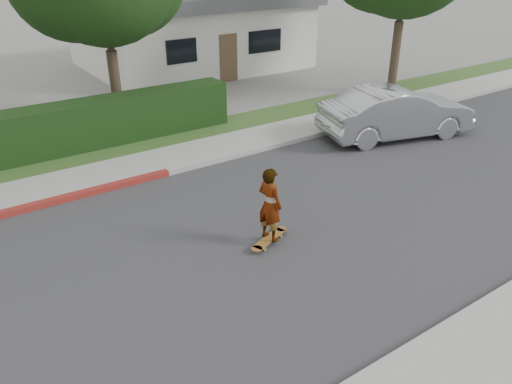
# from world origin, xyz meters

# --- Properties ---
(ground) EXTENTS (120.00, 120.00, 0.00)m
(ground) POSITION_xyz_m (0.00, 0.00, 0.00)
(ground) COLOR slate
(ground) RESTS_ON ground
(road) EXTENTS (60.00, 8.00, 0.01)m
(road) POSITION_xyz_m (0.00, 0.00, 0.01)
(road) COLOR #2D2D30
(road) RESTS_ON ground
(curb_far) EXTENTS (60.00, 0.20, 0.15)m
(curb_far) POSITION_xyz_m (0.00, 4.10, 0.07)
(curb_far) COLOR #9E9E99
(curb_far) RESTS_ON ground
(sidewalk_far) EXTENTS (60.00, 1.60, 0.12)m
(sidewalk_far) POSITION_xyz_m (0.00, 5.00, 0.06)
(sidewalk_far) COLOR gray
(sidewalk_far) RESTS_ON ground
(planting_strip) EXTENTS (60.00, 1.60, 0.10)m
(planting_strip) POSITION_xyz_m (0.00, 6.60, 0.05)
(planting_strip) COLOR #2D4C1E
(planting_strip) RESTS_ON ground
(house) EXTENTS (10.60, 8.60, 4.30)m
(house) POSITION_xyz_m (8.00, 16.00, 2.10)
(house) COLOR beige
(house) RESTS_ON ground
(skateboard) EXTENTS (1.18, 0.64, 0.11)m
(skateboard) POSITION_xyz_m (1.29, -0.28, 0.10)
(skateboard) COLOR #AE922F
(skateboard) RESTS_ON ground
(skateboarder) EXTENTS (0.49, 0.65, 1.60)m
(skateboarder) POSITION_xyz_m (1.29, -0.28, 0.92)
(skateboarder) COLOR white
(skateboarder) RESTS_ON skateboard
(car_silver) EXTENTS (5.24, 2.96, 1.64)m
(car_silver) POSITION_xyz_m (8.43, 2.70, 0.82)
(car_silver) COLOR #ABADB2
(car_silver) RESTS_ON ground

